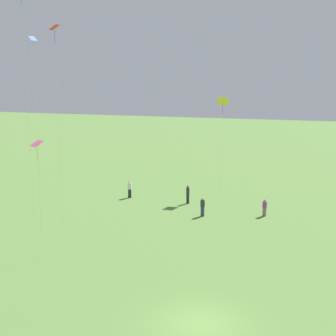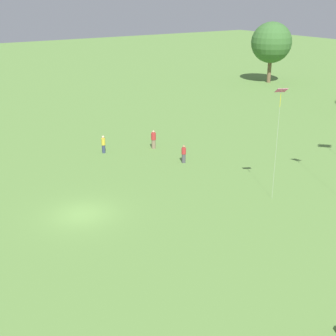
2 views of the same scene
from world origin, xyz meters
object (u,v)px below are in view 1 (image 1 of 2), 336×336
object	(u,v)px
person_7	(130,189)
kite_5	(55,43)
person_4	(188,194)
kite_9	(33,48)
kite_7	(37,149)
kite_4	(223,104)
person_0	(203,207)
person_2	(265,208)

from	to	relation	value
person_7	kite_5	xyz separation A→B (m)	(-10.47, 1.82, 14.48)
person_4	kite_5	bearing A→B (deg)	142.61
person_7	kite_9	distance (m)	20.06
kite_7	kite_9	bearing A→B (deg)	-164.05
kite_5	kite_9	xyz separation A→B (m)	(13.46, 11.18, 0.50)
kite_4	kite_9	world-z (taller)	kite_9
kite_5	kite_7	size ratio (longest dim) A/B	2.00
person_4	kite_5	size ratio (longest dim) A/B	0.11
person_0	person_4	world-z (taller)	person_4
person_7	kite_4	xyz separation A→B (m)	(4.69, -8.89, 8.92)
person_7	kite_5	size ratio (longest dim) A/B	0.11
person_7	kite_4	world-z (taller)	kite_4
kite_9	person_7	bearing A→B (deg)	-38.05
person_2	kite_9	world-z (taller)	kite_9
person_4	kite_5	xyz separation A→B (m)	(-10.18, 8.35, 14.45)
kite_4	kite_5	distance (m)	19.37
kite_7	kite_9	distance (m)	25.77
person_2	person_4	bearing A→B (deg)	32.34
person_0	kite_5	world-z (taller)	kite_5
kite_5	kite_9	world-z (taller)	kite_9
person_0	person_7	distance (m)	9.91
person_4	person_7	bearing A→B (deg)	89.41
person_7	kite_7	size ratio (longest dim) A/B	0.22
kite_7	kite_9	size ratio (longest dim) A/B	0.49
person_0	kite_4	bearing A→B (deg)	-22.97
person_4	kite_5	world-z (taller)	kite_5
person_0	kite_7	bearing A→B (deg)	123.75
person_2	kite_9	size ratio (longest dim) A/B	0.09
person_0	person_2	bearing A→B (deg)	-95.08
person_7	kite_4	distance (m)	13.44
person_2	person_7	size ratio (longest dim) A/B	0.87
person_7	kite_9	bearing A→B (deg)	99.78
kite_4	kite_5	world-z (taller)	kite_5
person_0	person_4	distance (m)	4.55
person_7	kite_4	bearing A→B (deg)	-39.48
kite_9	person_0	bearing A→B (deg)	-42.89
kite_7	kite_5	bearing A→B (deg)	-178.38
person_4	kite_4	world-z (taller)	kite_4
person_4	kite_9	bearing A→B (deg)	82.42
person_0	person_4	xyz separation A→B (m)	(3.79, 2.51, 0.08)
kite_4	kite_7	bearing A→B (deg)	111.08
person_0	kite_4	world-z (taller)	kite_4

